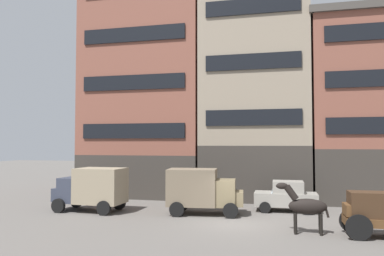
% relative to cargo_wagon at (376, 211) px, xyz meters
% --- Properties ---
extents(ground_plane, '(120.00, 120.00, 0.00)m').
position_rel_cargo_wagon_xyz_m(ground_plane, '(-6.24, 1.32, -1.15)').
color(ground_plane, '#605B56').
extents(building_far_left, '(9.96, 7.04, 18.16)m').
position_rel_cargo_wagon_xyz_m(building_far_left, '(-14.51, 11.01, 7.97)').
color(building_far_left, '#38332D').
rests_on(building_far_left, ground_plane).
extents(building_center_left, '(8.27, 7.04, 16.07)m').
position_rel_cargo_wagon_xyz_m(building_center_left, '(-5.74, 11.02, 6.93)').
color(building_center_left, '#38332D').
rests_on(building_center_left, ground_plane).
extents(building_center_right, '(8.97, 7.04, 13.35)m').
position_rel_cargo_wagon_xyz_m(building_center_right, '(2.53, 11.01, 5.57)').
color(building_center_right, '#38332D').
rests_on(building_center_right, ground_plane).
extents(cargo_wagon, '(2.92, 1.54, 1.98)m').
position_rel_cargo_wagon_xyz_m(cargo_wagon, '(0.00, 0.00, 0.00)').
color(cargo_wagon, brown).
rests_on(cargo_wagon, ground_plane).
extents(draft_horse, '(2.34, 0.63, 2.30)m').
position_rel_cargo_wagon_xyz_m(draft_horse, '(-2.95, -0.00, 0.12)').
color(draft_horse, black).
rests_on(draft_horse, ground_plane).
extents(delivery_truck_near, '(4.48, 2.44, 2.62)m').
position_rel_cargo_wagon_xyz_m(delivery_truck_near, '(-8.43, 3.47, 0.28)').
color(delivery_truck_near, '#7A6B4C').
rests_on(delivery_truck_near, ground_plane).
extents(delivery_truck_far, '(4.42, 2.29, 2.62)m').
position_rel_cargo_wagon_xyz_m(delivery_truck_far, '(-15.15, 2.88, 0.28)').
color(delivery_truck_far, '#333847').
rests_on(delivery_truck_far, ground_plane).
extents(sedan_dark, '(3.71, 1.89, 1.83)m').
position_rel_cargo_wagon_xyz_m(sedan_dark, '(-3.64, 5.49, -0.23)').
color(sedan_dark, gray).
rests_on(sedan_dark, ground_plane).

